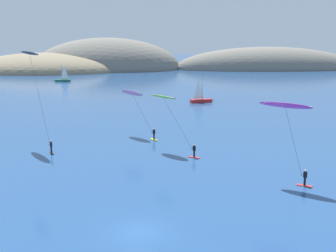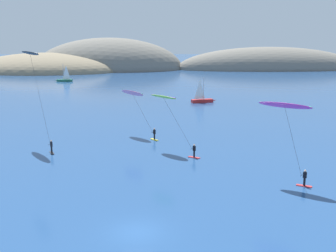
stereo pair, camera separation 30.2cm
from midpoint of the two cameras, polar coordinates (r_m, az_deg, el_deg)
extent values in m
plane|color=navy|center=(33.10, -4.25, -14.15)|extent=(600.00, 600.00, 0.00)
ellipsoid|color=#84755B|center=(182.18, -16.33, 7.14)|extent=(63.53, 40.03, 15.15)
ellipsoid|color=slate|center=(186.35, -8.31, 7.60)|extent=(64.03, 35.90, 27.09)
ellipsoid|color=slate|center=(190.23, 13.19, 7.50)|extent=(80.99, 25.50, 19.28)
cube|color=#B22323|center=(93.83, 4.39, 3.42)|extent=(5.00, 2.66, 0.70)
cone|color=#B22323|center=(94.77, 5.73, 3.48)|extent=(2.26, 1.23, 0.67)
cylinder|color=#B2B2B7|center=(93.55, 4.59, 5.15)|extent=(0.12, 0.12, 5.00)
pyramid|color=white|center=(93.23, 4.07, 5.03)|extent=(1.75, 0.57, 4.25)
cylinder|color=#A5A5AD|center=(93.51, 4.05, 3.77)|extent=(1.75, 0.57, 0.08)
cube|color=#23664C|center=(139.94, -14.10, 6.00)|extent=(4.82, 1.47, 0.70)
cone|color=#23664C|center=(140.41, -15.07, 5.97)|extent=(2.17, 0.70, 0.67)
cylinder|color=#B2B2B7|center=(139.73, -14.28, 7.16)|extent=(0.12, 0.12, 5.00)
pyramid|color=white|center=(139.58, -13.91, 7.10)|extent=(1.80, 0.11, 4.25)
cylinder|color=#A5A5AD|center=(139.77, -13.87, 6.25)|extent=(1.80, 0.11, 0.08)
cube|color=red|center=(51.65, 3.39, -4.26)|extent=(1.49, 1.12, 0.08)
cylinder|color=black|center=(51.52, 3.39, -3.79)|extent=(0.22, 0.22, 0.80)
cube|color=black|center=(51.33, 3.40, -3.04)|extent=(0.38, 0.38, 0.60)
sphere|color=tan|center=(51.23, 3.41, -2.59)|extent=(0.22, 0.22, 0.22)
cylinder|color=black|center=(51.59, 3.11, -3.10)|extent=(0.43, 0.40, 0.04)
ellipsoid|color=#8CD12D|center=(53.74, -0.83, 3.97)|extent=(4.09, 4.23, 0.70)
cylinder|color=#722DD1|center=(53.73, -0.83, 4.02)|extent=(3.01, 3.20, 0.16)
cylinder|color=#333338|center=(52.54, 1.10, 0.45)|extent=(3.44, 3.68, 5.81)
cube|color=yellow|center=(60.17, -2.05, -1.86)|extent=(1.19, 1.46, 0.08)
cylinder|color=black|center=(60.06, -2.05, -1.45)|extent=(0.22, 0.22, 0.80)
cube|color=black|center=(59.90, -2.06, -0.80)|extent=(0.38, 0.39, 0.60)
sphere|color=tan|center=(59.80, -2.06, -0.41)|extent=(0.22, 0.22, 0.22)
cylinder|color=black|center=(60.17, -2.28, -0.86)|extent=(0.43, 0.40, 0.04)
ellipsoid|color=pink|center=(62.45, -5.07, 4.47)|extent=(4.17, 4.34, 1.05)
cylinder|color=#14895B|center=(62.44, -5.07, 4.52)|extent=(3.12, 3.35, 0.16)
cylinder|color=#333338|center=(61.24, -3.70, 1.81)|extent=(3.00, 3.23, 5.15)
cube|color=#2D2D33|center=(55.41, -15.65, -3.55)|extent=(0.92, 1.54, 0.08)
cylinder|color=black|center=(55.30, -15.68, -3.12)|extent=(0.22, 0.22, 0.80)
cube|color=black|center=(55.12, -15.72, -2.41)|extent=(0.36, 0.39, 0.60)
sphere|color=tan|center=(55.02, -15.74, -1.99)|extent=(0.22, 0.22, 0.22)
cylinder|color=black|center=(55.47, -15.84, -2.46)|extent=(0.48, 0.34, 0.04)
ellipsoid|color=black|center=(58.83, -18.40, 9.35)|extent=(4.28, 5.51, 0.67)
cylinder|color=white|center=(58.83, -18.41, 9.40)|extent=(3.30, 4.71, 0.16)
cylinder|color=#333338|center=(56.84, -17.15, 3.57)|extent=(3.04, 4.42, 11.20)
cube|color=red|center=(44.29, 17.81, -7.69)|extent=(1.51, 1.06, 0.08)
cylinder|color=black|center=(44.14, 17.85, -7.15)|extent=(0.22, 0.22, 0.80)
cube|color=black|center=(43.92, 17.91, -6.29)|extent=(0.39, 0.37, 0.60)
sphere|color=beige|center=(43.79, 17.94, -5.77)|extent=(0.22, 0.22, 0.22)
cylinder|color=black|center=(44.05, 17.46, -6.37)|extent=(0.37, 0.46, 0.04)
ellipsoid|color=#D62D9E|center=(43.08, 15.38, 2.73)|extent=(5.08, 4.28, 0.83)
cylinder|color=#28D160|center=(43.08, 15.38, 2.79)|extent=(4.23, 3.29, 0.16)
cylinder|color=#333338|center=(43.44, 16.42, -1.94)|extent=(1.71, 1.31, 6.74)
camera|label=1|loc=(0.15, -90.17, -0.04)|focal=45.00mm
camera|label=2|loc=(0.15, 89.83, 0.04)|focal=45.00mm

